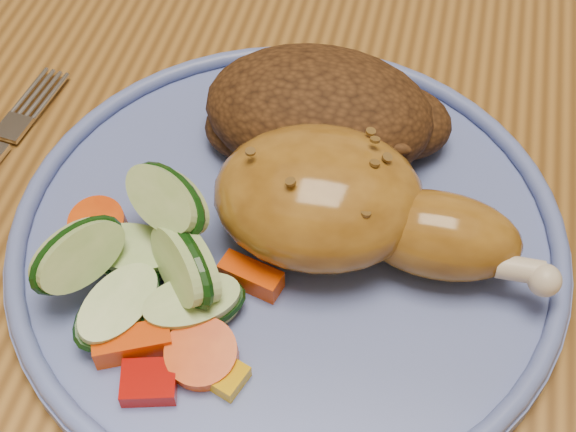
# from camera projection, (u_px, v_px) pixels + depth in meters

# --- Properties ---
(dining_table) EXTENTS (0.90, 1.40, 0.75)m
(dining_table) POSITION_uv_depth(u_px,v_px,m) (364.00, 205.00, 0.56)
(dining_table) COLOR olive
(dining_table) RESTS_ON ground
(plate) EXTENTS (0.30, 0.30, 0.01)m
(plate) POSITION_uv_depth(u_px,v_px,m) (288.00, 240.00, 0.43)
(plate) COLOR #596BB4
(plate) RESTS_ON dining_table
(plate_rim) EXTENTS (0.29, 0.29, 0.01)m
(plate_rim) POSITION_uv_depth(u_px,v_px,m) (288.00, 228.00, 0.42)
(plate_rim) COLOR #596BB4
(plate_rim) RESTS_ON plate
(chicken_leg) EXTENTS (0.18, 0.10, 0.06)m
(chicken_leg) POSITION_uv_depth(u_px,v_px,m) (348.00, 206.00, 0.40)
(chicken_leg) COLOR #9F6A21
(chicken_leg) RESTS_ON plate
(rice_pilaf) EXTENTS (0.14, 0.09, 0.06)m
(rice_pilaf) POSITION_uv_depth(u_px,v_px,m) (324.00, 114.00, 0.45)
(rice_pilaf) COLOR #442611
(rice_pilaf) RESTS_ON plate
(vegetable_pile) EXTENTS (0.13, 0.13, 0.06)m
(vegetable_pile) POSITION_uv_depth(u_px,v_px,m) (149.00, 272.00, 0.39)
(vegetable_pile) COLOR #A50A05
(vegetable_pile) RESTS_ON plate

